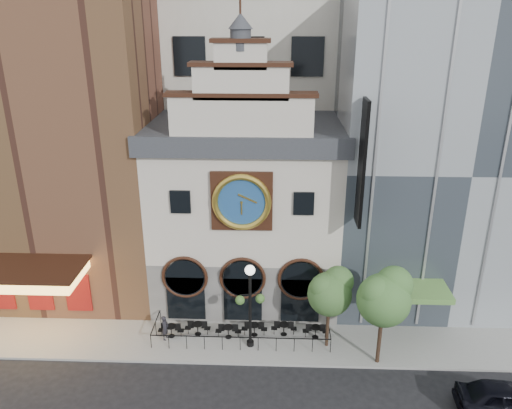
{
  "coord_description": "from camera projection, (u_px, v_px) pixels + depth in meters",
  "views": [
    {
      "loc": [
        1.87,
        -23.11,
        18.86
      ],
      "look_at": [
        0.75,
        6.0,
        7.54
      ],
      "focal_mm": 35.0,
      "sensor_mm": 36.0,
      "label": 1
    }
  ],
  "objects": [
    {
      "name": "theater_building",
      "position": [
        55.0,
        111.0,
        33.6
      ],
      "size": [
        14.0,
        15.6,
        25.0
      ],
      "color": "brown",
      "rests_on": "ground"
    },
    {
      "name": "bistro_4",
      "position": [
        284.0,
        328.0,
        30.73
      ],
      "size": [
        1.58,
        0.68,
        0.9
      ],
      "color": "black",
      "rests_on": "sidewalk"
    },
    {
      "name": "pedestrian",
      "position": [
        165.0,
        328.0,
        30.21
      ],
      "size": [
        0.5,
        0.65,
        1.6
      ],
      "primitive_type": "imported",
      "rotation": [
        0.0,
        0.0,
        1.34
      ],
      "color": "black",
      "rests_on": "sidewalk"
    },
    {
      "name": "clock_building",
      "position": [
        246.0,
        206.0,
        33.29
      ],
      "size": [
        12.6,
        8.78,
        18.65
      ],
      "color": "#605E5B",
      "rests_on": "ground"
    },
    {
      "name": "bistro_1",
      "position": [
        198.0,
        328.0,
        30.76
      ],
      "size": [
        1.58,
        0.68,
        0.9
      ],
      "color": "black",
      "rests_on": "sidewalk"
    },
    {
      "name": "bistro_2",
      "position": [
        228.0,
        331.0,
        30.47
      ],
      "size": [
        1.58,
        0.68,
        0.9
      ],
      "color": "black",
      "rests_on": "sidewalk"
    },
    {
      "name": "car_right",
      "position": [
        508.0,
        399.0,
        24.78
      ],
      "size": [
        5.12,
        2.36,
        1.7
      ],
      "primitive_type": "imported",
      "rotation": [
        0.0,
        0.0,
        1.5
      ],
      "color": "black",
      "rests_on": "ground"
    },
    {
      "name": "tree_right",
      "position": [
        385.0,
        296.0,
        27.0
      ],
      "size": [
        3.06,
        2.94,
        5.89
      ],
      "color": "#382619",
      "rests_on": "sidewalk"
    },
    {
      "name": "bistro_5",
      "position": [
        316.0,
        331.0,
        30.46
      ],
      "size": [
        1.58,
        0.68,
        0.9
      ],
      "color": "black",
      "rests_on": "sidewalk"
    },
    {
      "name": "bistro_0",
      "position": [
        171.0,
        330.0,
        30.55
      ],
      "size": [
        1.58,
        0.68,
        0.9
      ],
      "color": "black",
      "rests_on": "sidewalk"
    },
    {
      "name": "cafe_railing",
      "position": [
        242.0,
        330.0,
        30.53
      ],
      "size": [
        10.6,
        2.6,
        0.9
      ],
      "primitive_type": null,
      "color": "black",
      "rests_on": "sidewalk"
    },
    {
      "name": "ground",
      "position": [
        239.0,
        365.0,
        28.42
      ],
      "size": [
        120.0,
        120.0,
        0.0
      ],
      "primitive_type": "plane",
      "color": "black",
      "rests_on": "ground"
    },
    {
      "name": "tree_left",
      "position": [
        331.0,
        291.0,
        28.58
      ],
      "size": [
        2.66,
        2.56,
        5.12
      ],
      "color": "#382619",
      "rests_on": "sidewalk"
    },
    {
      "name": "retail_building",
      "position": [
        440.0,
        150.0,
        33.59
      ],
      "size": [
        14.0,
        14.4,
        20.0
      ],
      "color": "gray",
      "rests_on": "ground"
    },
    {
      "name": "lamppost",
      "position": [
        250.0,
        297.0,
        28.71
      ],
      "size": [
        1.71,
        0.76,
        5.39
      ],
      "rotation": [
        0.0,
        0.0,
        0.18
      ],
      "color": "black",
      "rests_on": "sidewalk"
    },
    {
      "name": "sidewalk",
      "position": [
        242.0,
        338.0,
        30.72
      ],
      "size": [
        44.0,
        5.0,
        0.15
      ],
      "primitive_type": "cube",
      "color": "gray",
      "rests_on": "ground"
    },
    {
      "name": "bistro_3",
      "position": [
        254.0,
        329.0,
        30.68
      ],
      "size": [
        1.58,
        0.68,
        0.9
      ],
      "color": "black",
      "rests_on": "sidewalk"
    }
  ]
}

